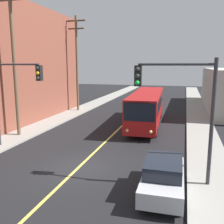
{
  "coord_description": "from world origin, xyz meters",
  "views": [
    {
      "loc": [
        5.66,
        -12.83,
        5.84
      ],
      "look_at": [
        0.0,
        6.99,
        2.0
      ],
      "focal_mm": 40.96,
      "sensor_mm": 36.0,
      "label": 1
    }
  ],
  "objects_px": {
    "city_bus": "(147,107)",
    "traffic_signal_left_corner": "(14,88)",
    "utility_pole_mid": "(77,60)",
    "traffic_signal_right_corner": "(179,98)",
    "utility_pole_near": "(14,54)",
    "parked_car_silver": "(163,176)"
  },
  "relations": [
    {
      "from": "traffic_signal_right_corner",
      "to": "traffic_signal_left_corner",
      "type": "bearing_deg",
      "value": 167.46
    },
    {
      "from": "parked_car_silver",
      "to": "traffic_signal_right_corner",
      "type": "height_order",
      "value": "traffic_signal_right_corner"
    },
    {
      "from": "utility_pole_near",
      "to": "traffic_signal_right_corner",
      "type": "xyz_separation_m",
      "value": [
        12.73,
        -5.16,
        -2.38
      ]
    },
    {
      "from": "traffic_signal_right_corner",
      "to": "parked_car_silver",
      "type": "bearing_deg",
      "value": -112.01
    },
    {
      "from": "parked_car_silver",
      "to": "traffic_signal_right_corner",
      "type": "xyz_separation_m",
      "value": [
        0.49,
        1.22,
        3.46
      ]
    },
    {
      "from": "city_bus",
      "to": "utility_pole_near",
      "type": "height_order",
      "value": "utility_pole_near"
    },
    {
      "from": "utility_pole_near",
      "to": "traffic_signal_left_corner",
      "type": "relative_size",
      "value": 2.0
    },
    {
      "from": "parked_car_silver",
      "to": "utility_pole_mid",
      "type": "distance_m",
      "value": 22.73
    },
    {
      "from": "traffic_signal_left_corner",
      "to": "parked_car_silver",
      "type": "bearing_deg",
      "value": -19.33
    },
    {
      "from": "parked_car_silver",
      "to": "traffic_signal_left_corner",
      "type": "height_order",
      "value": "traffic_signal_left_corner"
    },
    {
      "from": "parked_car_silver",
      "to": "utility_pole_near",
      "type": "height_order",
      "value": "utility_pole_near"
    },
    {
      "from": "city_bus",
      "to": "utility_pole_near",
      "type": "xyz_separation_m",
      "value": [
        -9.52,
        -6.98,
        4.86
      ]
    },
    {
      "from": "city_bus",
      "to": "utility_pole_mid",
      "type": "bearing_deg",
      "value": 151.96
    },
    {
      "from": "city_bus",
      "to": "utility_pole_near",
      "type": "relative_size",
      "value": 1.02
    },
    {
      "from": "utility_pole_mid",
      "to": "traffic_signal_right_corner",
      "type": "distance_m",
      "value": 21.43
    },
    {
      "from": "city_bus",
      "to": "traffic_signal_right_corner",
      "type": "height_order",
      "value": "traffic_signal_right_corner"
    },
    {
      "from": "city_bus",
      "to": "traffic_signal_left_corner",
      "type": "distance_m",
      "value": 12.6
    },
    {
      "from": "traffic_signal_left_corner",
      "to": "traffic_signal_right_corner",
      "type": "xyz_separation_m",
      "value": [
        10.82,
        -2.41,
        0.0
      ]
    },
    {
      "from": "city_bus",
      "to": "utility_pole_mid",
      "type": "height_order",
      "value": "utility_pole_mid"
    },
    {
      "from": "city_bus",
      "to": "traffic_signal_right_corner",
      "type": "relative_size",
      "value": 2.04
    },
    {
      "from": "utility_pole_mid",
      "to": "traffic_signal_left_corner",
      "type": "xyz_separation_m",
      "value": [
        1.84,
        -14.76,
        -2.08
      ]
    },
    {
      "from": "utility_pole_near",
      "to": "utility_pole_mid",
      "type": "relative_size",
      "value": 1.05
    }
  ]
}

